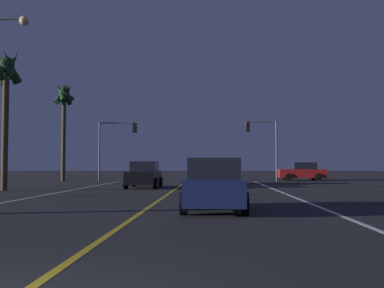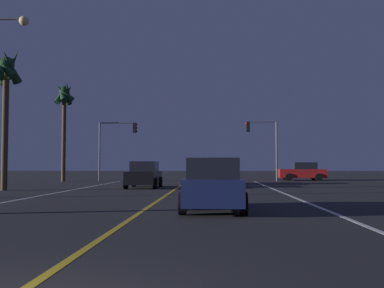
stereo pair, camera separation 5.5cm
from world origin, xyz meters
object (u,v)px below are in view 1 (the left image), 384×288
at_px(car_lead_same_lane, 214,185).
at_px(traffic_light_near_left, 118,137).
at_px(car_oncoming, 144,175).
at_px(traffic_light_near_right, 261,137).
at_px(palm_tree_left_far, 64,101).
at_px(car_crossing_side, 302,172).
at_px(palm_tree_left_mid, 6,78).
at_px(car_ahead_far, 215,173).

bearing_deg(car_lead_same_lane, traffic_light_near_left, 19.01).
xyz_separation_m(car_oncoming, traffic_light_near_right, (8.80, 11.12, 3.16)).
bearing_deg(traffic_light_near_left, car_lead_same_lane, -70.99).
bearing_deg(car_lead_same_lane, palm_tree_left_far, 28.99).
distance_m(traffic_light_near_right, traffic_light_near_left, 12.95).
xyz_separation_m(car_crossing_side, palm_tree_left_mid, (-20.48, -16.68, 5.69)).
bearing_deg(car_lead_same_lane, palm_tree_left_mid, 49.00).
relative_size(palm_tree_left_mid, palm_tree_left_far, 0.93).
bearing_deg(car_oncoming, traffic_light_near_left, -159.53).
distance_m(car_oncoming, palm_tree_left_mid, 10.06).
distance_m(car_crossing_side, palm_tree_left_far, 22.80).
bearing_deg(car_crossing_side, car_ahead_far, 44.82).
relative_size(car_crossing_side, car_ahead_far, 1.00).
bearing_deg(palm_tree_left_far, car_crossing_side, 8.66).
height_order(traffic_light_near_right, palm_tree_left_far, palm_tree_left_far).
relative_size(car_lead_same_lane, traffic_light_near_right, 0.80).
xyz_separation_m(car_ahead_far, palm_tree_left_far, (-13.39, 4.92, 6.30)).
bearing_deg(car_oncoming, car_crossing_side, 136.33).
relative_size(car_oncoming, car_ahead_far, 1.00).
distance_m(car_lead_same_lane, palm_tree_left_far, 27.99).
distance_m(traffic_light_near_right, palm_tree_left_far, 17.92).
bearing_deg(car_oncoming, palm_tree_left_mid, -67.06).
height_order(car_oncoming, traffic_light_near_right, traffic_light_near_right).
height_order(car_lead_same_lane, palm_tree_left_mid, palm_tree_left_mid).
height_order(car_crossing_side, traffic_light_near_right, traffic_light_near_right).
xyz_separation_m(car_oncoming, traffic_light_near_left, (-4.15, 11.12, 3.16)).
xyz_separation_m(traffic_light_near_right, palm_tree_left_mid, (-16.44, -14.36, 2.54)).
bearing_deg(palm_tree_left_far, car_lead_same_lane, -61.01).
relative_size(car_oncoming, palm_tree_left_far, 0.48).
bearing_deg(traffic_light_near_left, traffic_light_near_right, 0.00).
height_order(car_ahead_far, traffic_light_near_left, traffic_light_near_left).
relative_size(car_oncoming, traffic_light_near_left, 0.81).
height_order(car_oncoming, traffic_light_near_left, traffic_light_near_left).
distance_m(car_oncoming, palm_tree_left_far, 14.85).
relative_size(car_ahead_far, palm_tree_left_mid, 0.52).
bearing_deg(car_lead_same_lane, car_oncoming, 17.81).
distance_m(car_lead_same_lane, traffic_light_near_left, 26.45).
bearing_deg(palm_tree_left_far, traffic_light_near_right, 3.15).
bearing_deg(palm_tree_left_far, car_ahead_far, -20.17).
bearing_deg(car_oncoming, car_ahead_far, 138.87).
distance_m(car_lead_same_lane, traffic_light_near_right, 25.41).
relative_size(car_crossing_side, palm_tree_left_mid, 0.52).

